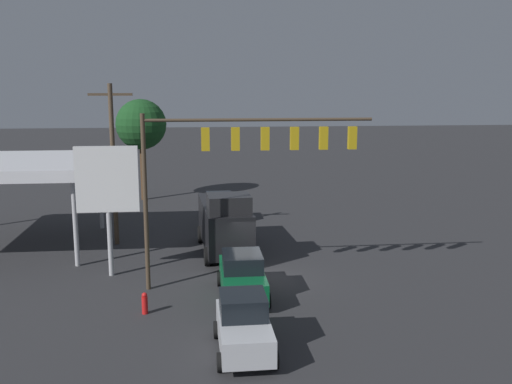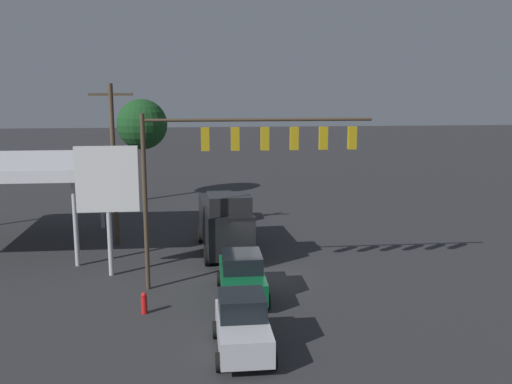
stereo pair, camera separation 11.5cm
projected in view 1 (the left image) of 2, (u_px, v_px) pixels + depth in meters
The scene contains 11 objects.
ground_plane at pixel (260, 279), 26.75m from camera, with size 200.00×200.00×0.00m, color #2D2D30.
traffic_signal_assembly at pixel (245, 151), 24.82m from camera, with size 10.07×0.43×7.80m.
utility_pole at pixel (113, 161), 31.84m from camera, with size 2.40×0.26×9.07m.
gas_station_canopy at pixel (2, 166), 31.25m from camera, with size 10.38×9.04×4.95m.
price_sign at pixel (107, 184), 26.51m from camera, with size 2.90×0.27×6.21m.
hatchback_crossing at pixel (244, 325), 19.33m from camera, with size 2.00×3.82×1.97m.
delivery_truck at pixel (225, 223), 30.64m from camera, with size 2.91×6.94×3.58m.
sedan_waiting at pixel (219, 208), 37.86m from camera, with size 2.07×4.40×1.93m.
sedan_far at pixel (242, 275), 24.38m from camera, with size 2.07×4.41×1.93m.
street_tree at pixel (141, 125), 44.33m from camera, with size 3.93×3.93×7.94m.
fire_hydrant at pixel (145, 303), 22.64m from camera, with size 0.24×0.24×0.88m.
Camera 1 is at (2.89, 25.37, 8.95)m, focal length 40.00 mm.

